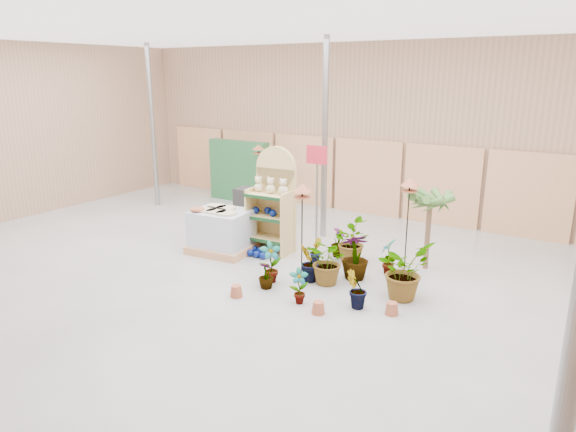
# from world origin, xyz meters

# --- Properties ---
(room) EXTENTS (15.20, 12.10, 4.70)m
(room) POSITION_xyz_m (0.00, 0.91, 2.21)
(room) COLOR gray
(room) RESTS_ON ground
(display_shelf) EXTENTS (0.97, 0.65, 2.24)m
(display_shelf) POSITION_xyz_m (-0.43, 2.07, 1.03)
(display_shelf) COLOR tan
(display_shelf) RESTS_ON ground
(teddy_bears) EXTENTS (0.82, 0.21, 0.34)m
(teddy_bears) POSITION_xyz_m (-0.40, 1.96, 1.42)
(teddy_bears) COLOR beige
(teddy_bears) RESTS_ON display_shelf
(gazing_balls_shelf) EXTENTS (0.82, 0.28, 0.16)m
(gazing_balls_shelf) POSITION_xyz_m (-0.43, 1.94, 0.88)
(gazing_balls_shelf) COLOR navy
(gazing_balls_shelf) RESTS_ON display_shelf
(gazing_balls_floor) EXTENTS (0.63, 0.39, 0.15)m
(gazing_balls_floor) POSITION_xyz_m (-0.52, 1.55, 0.07)
(gazing_balls_floor) COLOR navy
(gazing_balls_floor) RESTS_ON ground
(pallet_stack) EXTENTS (1.39, 1.20, 0.95)m
(pallet_stack) POSITION_xyz_m (-1.30, 1.37, 0.46)
(pallet_stack) COLOR tan
(pallet_stack) RESTS_ON ground
(charcoal_planters) EXTENTS (0.50, 0.50, 1.00)m
(charcoal_planters) POSITION_xyz_m (-1.91, 3.08, 0.50)
(charcoal_planters) COLOR black
(charcoal_planters) RESTS_ON ground
(trellis_stock) EXTENTS (2.00, 0.30, 1.80)m
(trellis_stock) POSITION_xyz_m (-3.80, 5.20, 0.90)
(trellis_stock) COLOR #255D32
(trellis_stock) RESTS_ON ground
(offer_sign) EXTENTS (0.50, 0.08, 2.20)m
(offer_sign) POSITION_xyz_m (0.10, 2.98, 1.57)
(offer_sign) COLOR gray
(offer_sign) RESTS_ON ground
(bird_table_front) EXTENTS (0.34, 0.34, 1.81)m
(bird_table_front) POSITION_xyz_m (0.93, 0.98, 1.68)
(bird_table_front) COLOR black
(bird_table_front) RESTS_ON ground
(bird_table_right) EXTENTS (0.34, 0.34, 1.84)m
(bird_table_right) POSITION_xyz_m (2.43, 2.34, 1.71)
(bird_table_right) COLOR black
(bird_table_right) RESTS_ON ground
(bird_table_back) EXTENTS (0.34, 0.34, 1.86)m
(bird_table_back) POSITION_xyz_m (-2.57, 4.51, 1.72)
(bird_table_back) COLOR black
(bird_table_back) RESTS_ON ground
(palm) EXTENTS (0.70, 0.70, 1.65)m
(palm) POSITION_xyz_m (2.70, 2.77, 1.40)
(palm) COLOR brown
(palm) RESTS_ON ground
(potted_plant_0) EXTENTS (0.46, 0.49, 0.77)m
(potted_plant_0) POSITION_xyz_m (0.54, 0.54, 0.39)
(potted_plant_0) COLOR #457131
(potted_plant_0) RESTS_ON ground
(potted_plant_1) EXTENTS (0.44, 0.50, 0.75)m
(potted_plant_1) POSITION_xyz_m (1.13, 0.92, 0.38)
(potted_plant_1) COLOR #457131
(potted_plant_1) RESTS_ON ground
(potted_plant_2) EXTENTS (0.87, 0.78, 0.87)m
(potted_plant_2) POSITION_xyz_m (1.47, 1.04, 0.43)
(potted_plant_2) COLOR #457131
(potted_plant_2) RESTS_ON ground
(potted_plant_3) EXTENTS (0.69, 0.69, 0.88)m
(potted_plant_3) POSITION_xyz_m (1.76, 1.52, 0.44)
(potted_plant_3) COLOR #457131
(potted_plant_3) RESTS_ON ground
(potted_plant_4) EXTENTS (0.34, 0.43, 0.71)m
(potted_plant_4) POSITION_xyz_m (2.19, 2.08, 0.36)
(potted_plant_4) COLOR #457131
(potted_plant_4) RESTS_ON ground
(potted_plant_5) EXTENTS (0.32, 0.35, 0.51)m
(potted_plant_5) POSITION_xyz_m (0.73, 1.87, 0.26)
(potted_plant_5) COLOR #457131
(potted_plant_5) RESTS_ON ground
(potted_plant_6) EXTENTS (1.03, 1.04, 0.87)m
(potted_plant_6) POSITION_xyz_m (1.27, 2.29, 0.44)
(potted_plant_6) COLOR #457131
(potted_plant_6) RESTS_ON ground
(potted_plant_7) EXTENTS (0.30, 0.30, 0.49)m
(potted_plant_7) POSITION_xyz_m (0.62, 0.28, 0.25)
(potted_plant_7) COLOR #457131
(potted_plant_7) RESTS_ON ground
(potted_plant_8) EXTENTS (0.39, 0.38, 0.62)m
(potted_plant_8) POSITION_xyz_m (1.45, 0.05, 0.31)
(potted_plant_8) COLOR #457131
(potted_plant_8) RESTS_ON ground
(potted_plant_9) EXTENTS (0.43, 0.46, 0.66)m
(potted_plant_9) POSITION_xyz_m (2.32, 0.39, 0.33)
(potted_plant_9) COLOR #457131
(potted_plant_9) RESTS_ON ground
(potted_plant_10) EXTENTS (0.99, 1.08, 1.01)m
(potted_plant_10) POSITION_xyz_m (2.81, 1.19, 0.50)
(potted_plant_10) COLOR #457131
(potted_plant_10) RESTS_ON ground
(potted_plant_11) EXTENTS (0.43, 0.43, 0.61)m
(potted_plant_11) POSITION_xyz_m (0.95, 2.46, 0.31)
(potted_plant_11) COLOR #457131
(potted_plant_11) RESTS_ON ground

